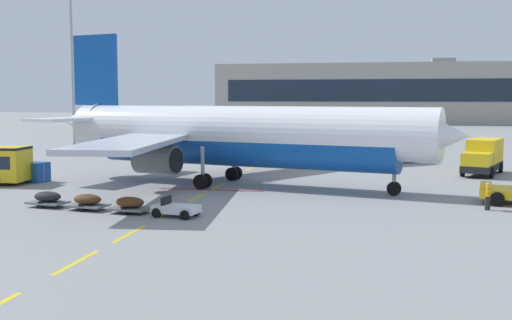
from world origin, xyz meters
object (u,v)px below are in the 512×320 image
object	(u,v)px
ground_crew_worker	(488,194)
apron_light_mast_near	(71,18)
fuel_service_truck	(387,147)
uld_cargo_container	(37,172)
airliner_foreground	(235,135)
catering_truck	(483,156)
baggage_train	(109,203)

from	to	relation	value
ground_crew_worker	apron_light_mast_near	world-z (taller)	apron_light_mast_near
fuel_service_truck	uld_cargo_container	distance (m)	34.79
airliner_foreground	ground_crew_worker	distance (m)	19.42
catering_truck	fuel_service_truck	size ratio (longest dim) A/B	1.06
catering_truck	apron_light_mast_near	bearing A→B (deg)	158.41
catering_truck	baggage_train	size ratio (longest dim) A/B	0.63
airliner_foreground	fuel_service_truck	bearing A→B (deg)	58.52
catering_truck	uld_cargo_container	world-z (taller)	catering_truck
uld_cargo_container	apron_light_mast_near	world-z (taller)	apron_light_mast_near
fuel_service_truck	apron_light_mast_near	size ratio (longest dim) A/B	0.25
ground_crew_worker	apron_light_mast_near	distance (m)	63.18
ground_crew_worker	uld_cargo_container	world-z (taller)	ground_crew_worker
catering_truck	ground_crew_worker	size ratio (longest dim) A/B	4.34
catering_truck	fuel_service_truck	distance (m)	11.71
airliner_foreground	ground_crew_worker	xyz separation A→B (m)	(17.66, -7.50, -2.98)
airliner_foreground	fuel_service_truck	xyz separation A→B (m)	(11.75, 19.19, -2.30)
airliner_foreground	catering_truck	size ratio (longest dim) A/B	4.66
apron_light_mast_near	fuel_service_truck	bearing A→B (deg)	-15.60
baggage_train	ground_crew_worker	bearing A→B (deg)	12.75
catering_truck	airliner_foreground	bearing A→B (deg)	-151.31
airliner_foreground	ground_crew_worker	size ratio (longest dim) A/B	20.24
airliner_foreground	ground_crew_worker	bearing A→B (deg)	-23.01
baggage_train	apron_light_mast_near	size ratio (longest dim) A/B	0.41
apron_light_mast_near	uld_cargo_container	bearing A→B (deg)	-67.18
uld_cargo_container	apron_light_mast_near	size ratio (longest dim) A/B	0.07
baggage_train	ground_crew_worker	world-z (taller)	ground_crew_worker
baggage_train	uld_cargo_container	distance (m)	16.02
fuel_service_truck	uld_cargo_container	xyz separation A→B (m)	(-28.03, -20.59, -0.85)
baggage_train	apron_light_mast_near	distance (m)	52.84
baggage_train	fuel_service_truck	bearing A→B (deg)	62.46
uld_cargo_container	apron_light_mast_near	bearing A→B (deg)	112.82
fuel_service_truck	apron_light_mast_near	bearing A→B (deg)	164.40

